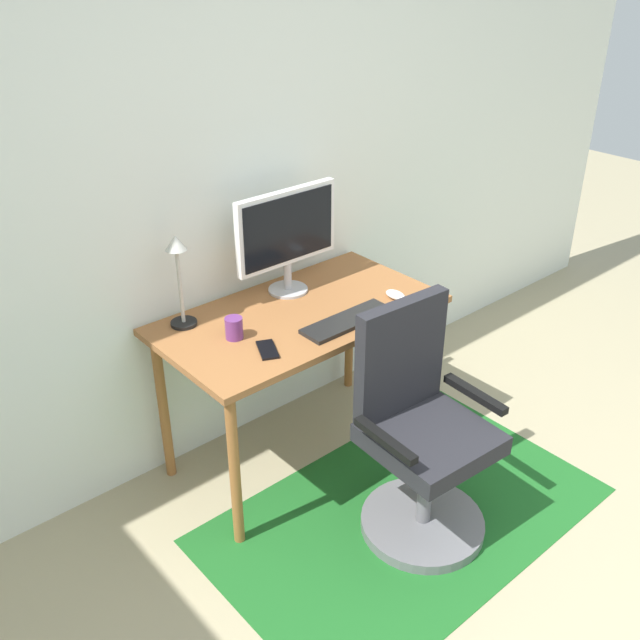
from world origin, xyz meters
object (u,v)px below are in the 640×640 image
object	(u,v)px
monitor	(287,232)
cell_phone	(267,350)
office_chair	(419,445)
coffee_cup	(234,328)
desk_lamp	(178,269)
keyboard	(348,321)
computer_mouse	(395,295)
desk	(300,329)

from	to	relation	value
monitor	cell_phone	world-z (taller)	monitor
monitor	office_chair	bearing A→B (deg)	-91.63
coffee_cup	desk_lamp	distance (m)	0.32
keyboard	computer_mouse	world-z (taller)	computer_mouse
desk	office_chair	xyz separation A→B (m)	(0.07, -0.66, -0.27)
keyboard	cell_phone	bearing A→B (deg)	174.32
monitor	office_chair	size ratio (longest dim) A/B	0.53
cell_phone	coffee_cup	bearing A→B (deg)	128.52
computer_mouse	office_chair	bearing A→B (deg)	-125.09
computer_mouse	office_chair	distance (m)	0.70
cell_phone	desk_lamp	bearing A→B (deg)	134.30
desk	coffee_cup	size ratio (longest dim) A/B	13.62
desk	computer_mouse	xyz separation A→B (m)	(0.41, -0.18, 0.10)
monitor	cell_phone	size ratio (longest dim) A/B	3.73
monitor	desk	bearing A→B (deg)	-115.18
coffee_cup	office_chair	distance (m)	0.88
computer_mouse	cell_phone	distance (m)	0.71
desk_lamp	office_chair	bearing A→B (deg)	-60.68
monitor	coffee_cup	xyz separation A→B (m)	(-0.43, -0.19, -0.24)
cell_phone	office_chair	distance (m)	0.71
coffee_cup	desk	bearing A→B (deg)	-0.04
computer_mouse	coffee_cup	xyz separation A→B (m)	(-0.75, 0.18, 0.03)
desk	cell_phone	xyz separation A→B (m)	(-0.30, -0.17, 0.09)
desk_lamp	monitor	bearing A→B (deg)	-4.15
coffee_cup	desk_lamp	world-z (taller)	desk_lamp
keyboard	desk_lamp	distance (m)	0.73
monitor	office_chair	distance (m)	1.07
keyboard	cell_phone	xyz separation A→B (m)	(-0.39, 0.04, -0.00)
monitor	cell_phone	distance (m)	0.60
desk_lamp	office_chair	xyz separation A→B (m)	(0.50, -0.89, -0.61)
computer_mouse	cell_phone	size ratio (longest dim) A/B	0.74
computer_mouse	cell_phone	world-z (taller)	computer_mouse
desk	computer_mouse	bearing A→B (deg)	-23.97
keyboard	office_chair	distance (m)	0.59
monitor	computer_mouse	bearing A→B (deg)	-49.59
cell_phone	desk_lamp	world-z (taller)	desk_lamp
monitor	desk_lamp	size ratio (longest dim) A/B	1.31
computer_mouse	coffee_cup	distance (m)	0.77
office_chair	desk	bearing A→B (deg)	99.35
keyboard	desk_lamp	xyz separation A→B (m)	(-0.53, 0.44, 0.24)
keyboard	office_chair	bearing A→B (deg)	-93.32
desk	desk_lamp	world-z (taller)	desk_lamp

